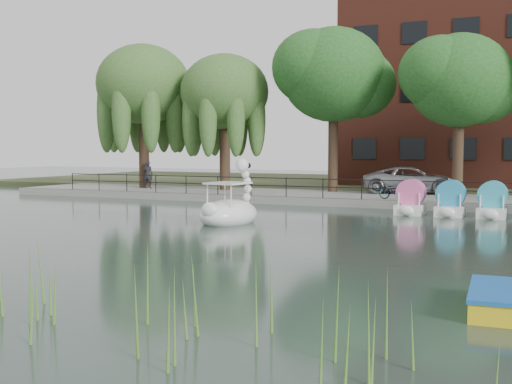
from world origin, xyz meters
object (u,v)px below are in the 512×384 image
Objects in this scene: bicycle at (395,189)px; pedestrian at (148,172)px; minivan at (412,178)px; yellow_rowboat at (504,299)px; swan_boat at (230,209)px.

bicycle is 16.08m from pedestrian.
minivan is 24.61m from yellow_rowboat.
swan_boat is at bearing 168.48° from bicycle.
pedestrian is (-15.92, 2.22, 0.49)m from bicycle.
minivan is at bearing 175.47° from pedestrian.
minivan reaches higher than yellow_rowboat.
yellow_rowboat is (22.05, -21.36, -1.16)m from pedestrian.
pedestrian is 30.72m from yellow_rowboat.
yellow_rowboat is (10.63, -10.07, -0.32)m from swan_boat.
pedestrian is at bearing 142.19° from swan_boat.
minivan is 14.42m from swan_boat.
minivan is at bearing 16.06° from bicycle.
minivan is 2.56× the size of yellow_rowboat.
swan_boat is 14.65m from yellow_rowboat.
pedestrian is at bearing 132.48° from yellow_rowboat.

